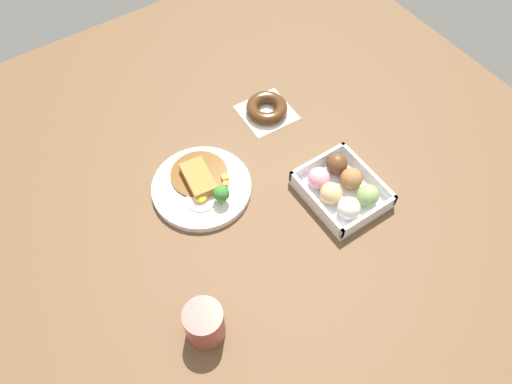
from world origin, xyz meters
name	(u,v)px	position (x,y,z in m)	size (l,w,h in m)	color
ground_plane	(251,211)	(0.00, 0.00, 0.00)	(1.60, 1.60, 0.00)	brown
curry_plate	(202,186)	(0.11, 0.06, 0.01)	(0.23, 0.23, 0.07)	white
donut_box	(342,188)	(-0.08, -0.19, 0.03)	(0.19, 0.16, 0.06)	white
chocolate_ring_donut	(267,108)	(0.23, -0.20, 0.02)	(0.13, 0.13, 0.03)	white
coffee_mug	(204,323)	(-0.18, 0.23, 0.04)	(0.08, 0.08, 0.09)	#9E4C42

